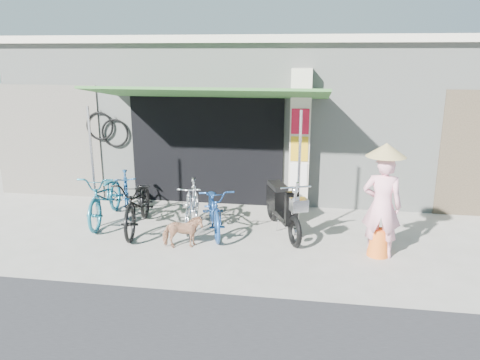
% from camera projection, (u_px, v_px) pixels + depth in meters
% --- Properties ---
extents(ground, '(80.00, 80.00, 0.00)m').
position_uv_depth(ground, '(242.00, 252.00, 8.03)').
color(ground, '#A59F95').
rests_on(ground, ground).
extents(bicycle_shop, '(12.30, 5.30, 3.66)m').
position_uv_depth(bicycle_shop, '(271.00, 110.00, 12.40)').
color(bicycle_shop, '#969B93').
rests_on(bicycle_shop, ground).
extents(shop_pillar, '(0.42, 0.44, 3.00)m').
position_uv_depth(shop_pillar, '(300.00, 141.00, 9.84)').
color(shop_pillar, beige).
rests_on(shop_pillar, ground).
extents(awning, '(4.60, 1.88, 2.72)m').
position_uv_depth(awning, '(209.00, 95.00, 9.05)').
color(awning, '#31632C').
rests_on(awning, ground).
extents(neighbour_left, '(2.60, 0.06, 2.60)m').
position_uv_depth(neighbour_left, '(48.00, 141.00, 10.91)').
color(neighbour_left, '#6B665B').
rests_on(neighbour_left, ground).
extents(bike_teal, '(0.91, 2.03, 1.03)m').
position_uv_depth(bike_teal, '(106.00, 196.00, 9.38)').
color(bike_teal, '#1B667C').
rests_on(bike_teal, ground).
extents(bike_blue, '(0.96, 1.52, 0.89)m').
position_uv_depth(bike_blue, '(126.00, 193.00, 9.86)').
color(bike_blue, navy).
rests_on(bike_blue, ground).
extents(bike_black, '(0.97, 2.05, 1.04)m').
position_uv_depth(bike_black, '(138.00, 203.00, 8.94)').
color(bike_black, black).
rests_on(bike_black, ground).
extents(bike_silver, '(0.59, 1.59, 0.93)m').
position_uv_depth(bike_silver, '(192.00, 204.00, 9.04)').
color(bike_silver, silver).
rests_on(bike_silver, ground).
extents(bike_navy, '(1.13, 1.89, 0.94)m').
position_uv_depth(bike_navy, '(215.00, 208.00, 8.83)').
color(bike_navy, '#1E498D').
rests_on(bike_navy, ground).
extents(street_dog, '(0.76, 0.51, 0.59)m').
position_uv_depth(street_dog, '(183.00, 232.00, 8.12)').
color(street_dog, tan).
rests_on(street_dog, ground).
extents(moped, '(0.91, 1.86, 1.10)m').
position_uv_depth(moped, '(282.00, 207.00, 8.80)').
color(moped, black).
rests_on(moped, ground).
extents(nun, '(0.70, 0.64, 1.92)m').
position_uv_depth(nun, '(382.00, 202.00, 7.65)').
color(nun, '#FFABBC').
rests_on(nun, ground).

